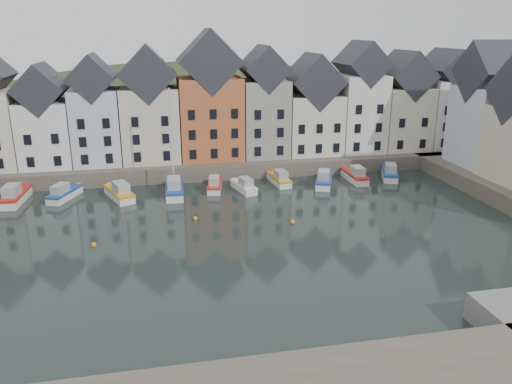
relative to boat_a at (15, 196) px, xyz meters
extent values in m
plane|color=black|center=(24.44, -18.09, -0.76)|extent=(260.00, 260.00, 0.00)
cube|color=#4D463B|center=(24.44, 11.91, 0.24)|extent=(90.00, 16.00, 2.00)
ellipsoid|color=#273219|center=(24.44, 37.91, -18.76)|extent=(153.60, 70.40, 64.00)
sphere|color=black|center=(10.51, 32.85, 7.94)|extent=(5.77, 5.77, 5.77)
sphere|color=black|center=(49.31, 42.66, 7.35)|extent=(5.27, 5.27, 5.27)
sphere|color=black|center=(56.26, 36.11, 7.12)|extent=(5.07, 5.07, 5.07)
sphere|color=black|center=(38.72, 37.10, 7.05)|extent=(5.01, 5.01, 5.01)
sphere|color=black|center=(52.77, 42.16, 7.29)|extent=(5.21, 5.21, 5.21)
sphere|color=black|center=(26.43, 40.56, 7.56)|extent=(5.45, 5.45, 5.45)
sphere|color=black|center=(62.25, 30.22, 6.44)|extent=(4.49, 4.49, 4.49)
cube|color=white|center=(2.54, 9.91, 5.54)|extent=(6.56, 8.00, 8.61)
cube|color=black|center=(2.54, 9.91, 11.47)|extent=(6.56, 8.16, 6.56)
cube|color=silver|center=(9.08, 9.91, 6.25)|extent=(6.20, 8.00, 10.02)
cube|color=black|center=(9.08, 9.91, 12.79)|extent=(6.20, 8.16, 6.20)
cube|color=beige|center=(16.17, 9.91, 6.28)|extent=(7.70, 8.00, 10.08)
cube|color=black|center=(16.17, 9.91, 13.22)|extent=(7.70, 8.16, 7.70)
cube|color=#B45B33|center=(24.52, 9.91, 6.88)|extent=(8.69, 8.00, 11.28)
cube|color=black|center=(24.52, 9.91, 14.67)|extent=(8.69, 8.16, 8.69)
cube|color=gray|center=(32.22, 9.91, 6.63)|extent=(6.43, 8.00, 10.78)
cube|color=black|center=(32.22, 9.91, 13.61)|extent=(6.43, 8.16, 6.43)
cube|color=beige|center=(39.52, 9.91, 5.51)|extent=(7.88, 8.00, 8.56)
cube|color=black|center=(39.52, 9.91, 11.74)|extent=(7.88, 8.16, 7.88)
cube|color=silver|center=(46.86, 9.91, 6.87)|extent=(6.50, 8.00, 11.27)
cube|color=black|center=(46.86, 9.91, 14.12)|extent=(6.50, 8.16, 6.50)
cube|color=beige|center=(53.88, 9.91, 5.90)|extent=(7.23, 8.00, 9.32)
cube|color=black|center=(53.88, 9.91, 12.35)|extent=(7.23, 8.16, 7.23)
cube|color=white|center=(60.73, 9.91, 6.40)|extent=(6.18, 8.00, 10.32)
cube|color=black|center=(60.73, 9.91, 13.08)|extent=(6.18, 8.16, 6.18)
cube|color=silver|center=(60.44, -1.83, 6.43)|extent=(7.47, 8.00, 10.38)
cube|color=black|center=(60.44, -1.83, 13.60)|extent=(7.62, 8.00, 8.00)
sphere|color=orange|center=(20.44, -10.09, -0.61)|extent=(0.50, 0.50, 0.50)
sphere|color=orange|center=(30.44, -13.09, -0.61)|extent=(0.50, 0.50, 0.50)
sphere|color=orange|center=(10.44, -15.09, -0.61)|extent=(0.50, 0.50, 0.50)
cube|color=silver|center=(0.01, 0.21, -0.38)|extent=(2.35, 6.66, 1.20)
cube|color=red|center=(0.01, 0.21, 0.27)|extent=(2.46, 6.79, 0.27)
cube|color=#93989B|center=(-0.05, -0.77, 0.93)|extent=(1.68, 2.71, 1.31)
cube|color=silver|center=(5.55, 0.39, -0.43)|extent=(3.64, 5.88, 1.04)
cube|color=navy|center=(5.55, 0.39, 0.13)|extent=(3.77, 6.02, 0.24)
cube|color=#93989B|center=(5.24, -0.40, 0.70)|extent=(2.05, 2.59, 1.13)
cube|color=silver|center=(12.02, -0.89, -0.40)|extent=(4.02, 6.53, 1.15)
cube|color=orange|center=(12.02, -0.89, 0.23)|extent=(4.17, 6.68, 0.26)
cube|color=#93989B|center=(12.36, -1.77, 0.86)|extent=(2.27, 2.87, 1.25)
cube|color=silver|center=(18.64, -0.81, -0.37)|extent=(2.21, 6.84, 1.24)
cube|color=navy|center=(18.64, -0.81, 0.31)|extent=(2.33, 6.98, 0.28)
cube|color=#93989B|center=(18.62, -1.83, 0.99)|extent=(1.65, 2.75, 1.36)
cylinder|color=silver|center=(18.66, -0.13, 6.02)|extent=(0.16, 0.16, 12.44)
cube|color=silver|center=(23.82, 0.36, -0.45)|extent=(2.52, 5.59, 0.99)
cube|color=red|center=(23.82, 0.36, 0.09)|extent=(2.63, 5.71, 0.22)
cube|color=#93989B|center=(23.68, -0.44, 0.63)|extent=(1.61, 2.34, 1.08)
cube|color=silver|center=(27.37, -0.89, -0.46)|extent=(2.68, 5.45, 0.96)
cube|color=silver|center=(27.37, -0.89, 0.06)|extent=(2.79, 5.57, 0.22)
cube|color=#93989B|center=(27.54, -1.66, 0.59)|extent=(1.65, 2.31, 1.05)
cube|color=silver|center=(32.53, 1.28, -0.44)|extent=(2.19, 5.66, 1.01)
cube|color=orange|center=(32.53, 1.28, 0.11)|extent=(2.29, 5.78, 0.23)
cube|color=#93989B|center=(32.61, 0.46, 0.66)|extent=(1.50, 2.33, 1.10)
cube|color=silver|center=(38.20, -0.50, -0.40)|extent=(4.00, 6.41, 1.13)
cube|color=navy|center=(38.20, -0.50, 0.21)|extent=(4.14, 6.57, 0.26)
cube|color=#93989B|center=(37.86, -1.36, 0.83)|extent=(2.25, 2.82, 1.23)
cube|color=silver|center=(42.95, 0.58, -0.41)|extent=(1.94, 6.07, 1.11)
cube|color=red|center=(42.95, 0.58, 0.19)|extent=(2.04, 6.19, 0.25)
cube|color=#93989B|center=(42.93, -0.33, 0.79)|extent=(1.46, 2.44, 1.21)
cube|color=silver|center=(48.19, 0.86, -0.41)|extent=(3.97, 6.35, 1.12)
cube|color=navy|center=(48.19, 0.86, 0.20)|extent=(4.11, 6.50, 0.25)
cube|color=#93989B|center=(47.85, 0.00, 0.81)|extent=(2.23, 2.80, 1.22)
camera|label=1|loc=(16.85, -60.50, 18.65)|focal=35.00mm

